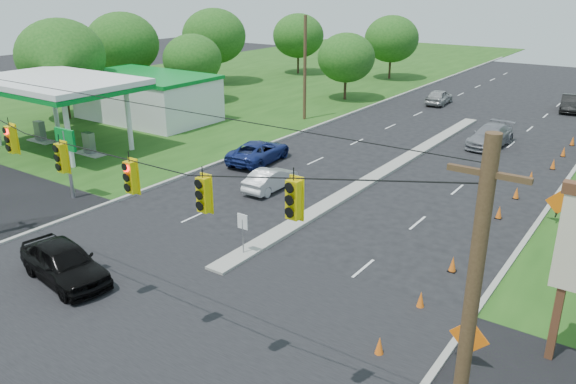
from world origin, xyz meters
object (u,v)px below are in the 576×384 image
Objects in this scene: white_sedan at (271,179)px; gas_station at (134,94)px; black_sedan at (64,262)px; blue_pickup at (259,151)px.

gas_station is at bearing -19.69° from white_sedan.
black_sedan is 13.60m from white_sedan.
black_sedan is 0.92× the size of blue_pickup.
gas_station is 3.97× the size of black_sedan.
gas_station is at bearing 52.01° from black_sedan.
black_sedan is at bearing 87.07° from white_sedan.
black_sedan is 1.25× the size of white_sedan.
white_sedan is 5.57m from blue_pickup.
black_sedan reaches higher than white_sedan.
gas_station is 15.88m from blue_pickup.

